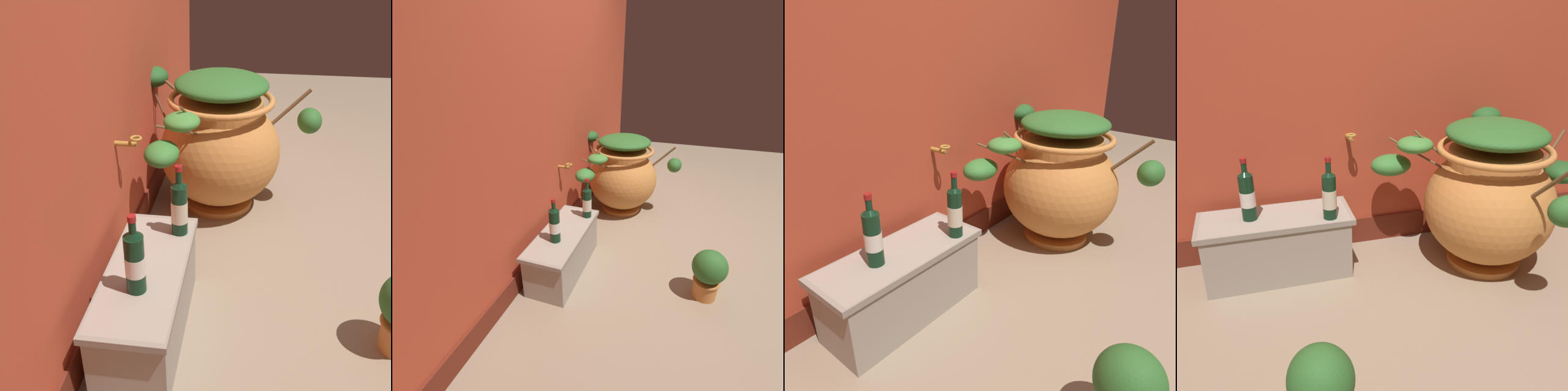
# 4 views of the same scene
# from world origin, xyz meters

# --- Properties ---
(ground_plane) EXTENTS (7.00, 7.00, 0.00)m
(ground_plane) POSITION_xyz_m (0.00, 0.00, 0.00)
(ground_plane) COLOR gray
(back_wall) EXTENTS (4.40, 0.33, 2.60)m
(back_wall) POSITION_xyz_m (-0.00, 1.20, 1.29)
(back_wall) COLOR #B74228
(back_wall) RESTS_ON ground_plane
(terracotta_urn) EXTENTS (1.26, 1.23, 0.84)m
(terracotta_urn) POSITION_xyz_m (0.55, 0.69, 0.43)
(terracotta_urn) COLOR #CC7F3D
(terracotta_urn) RESTS_ON ground_plane
(stone_ledge) EXTENTS (0.81, 0.32, 0.36)m
(stone_ledge) POSITION_xyz_m (-0.61, 0.87, 0.19)
(stone_ledge) COLOR #9E9384
(stone_ledge) RESTS_ON ground_plane
(wine_bottle_left) EXTENTS (0.08, 0.08, 0.34)m
(wine_bottle_left) POSITION_xyz_m (-0.74, 0.88, 0.50)
(wine_bottle_left) COLOR black
(wine_bottle_left) RESTS_ON stone_ledge
(wine_bottle_middle) EXTENTS (0.07, 0.07, 0.34)m
(wine_bottle_middle) POSITION_xyz_m (-0.33, 0.78, 0.49)
(wine_bottle_middle) COLOR black
(wine_bottle_middle) RESTS_ON stone_ledge
(potted_shrub) EXTENTS (0.23, 0.23, 0.38)m
(potted_shrub) POSITION_xyz_m (-0.55, -0.19, 0.21)
(potted_shrub) COLOR #CC7F3D
(potted_shrub) RESTS_ON ground_plane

